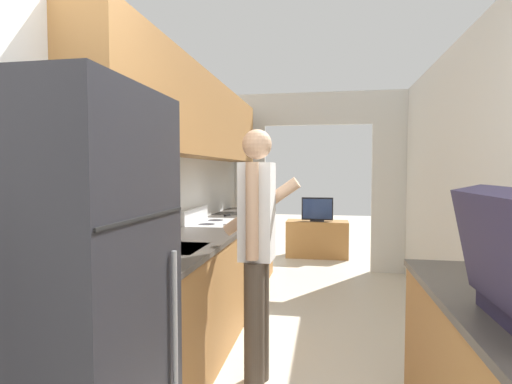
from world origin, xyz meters
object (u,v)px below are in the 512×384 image
knife (228,215)px  range_oven (223,266)px  refrigerator (67,312)px  person (257,250)px  tv_cabinet (317,239)px  television (317,210)px

knife → range_oven: bearing=-64.9°
refrigerator → range_oven: 2.50m
person → tv_cabinet: person is taller
refrigerator → knife: bearing=92.3°
refrigerator → tv_cabinet: size_ratio=1.73×
tv_cabinet → refrigerator: bearing=-99.3°
refrigerator → tv_cabinet: 5.27m
tv_cabinet → television: bearing=-90.0°
refrigerator → person: refrigerator is taller
television → knife: television is taller
tv_cabinet → television: (0.00, -0.04, 0.49)m
range_oven → tv_cabinet: size_ratio=1.04×
refrigerator → range_oven: refrigerator is taller
range_oven → television: range_oven is taller
tv_cabinet → television: 0.49m
person → television: size_ratio=3.33×
knife → refrigerator: bearing=-71.5°
refrigerator → knife: (-0.12, 3.08, 0.04)m
refrigerator → person: size_ratio=1.03×
person → tv_cabinet: 4.08m
person → knife: person is taller
range_oven → television: 2.82m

